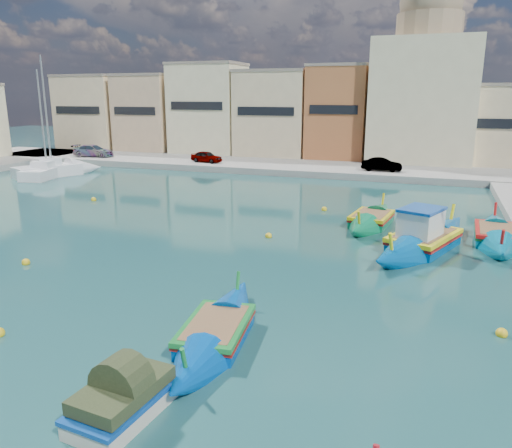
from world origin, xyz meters
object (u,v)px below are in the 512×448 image
at_px(luzzu_green, 371,221).
at_px(yacht_north, 55,170).
at_px(church_block, 425,83).
at_px(luzzu_turquoise_cabin, 423,241).
at_px(luzzu_blue_south, 216,334).
at_px(yacht_midnorth, 66,169).
at_px(luzzu_cyan_mid, 497,237).
at_px(tender_near, 123,400).

relative_size(luzzu_green, yacht_north, 0.76).
xyz_separation_m(luzzu_green, yacht_north, (-30.24, 8.69, 0.14)).
height_order(church_block, luzzu_green, church_block).
height_order(luzzu_turquoise_cabin, luzzu_blue_south, luzzu_turquoise_cabin).
relative_size(luzzu_green, yacht_midnorth, 0.68).
bearing_deg(luzzu_cyan_mid, luzzu_turquoise_cabin, -144.09).
height_order(church_block, luzzu_blue_south, church_block).
distance_m(luzzu_turquoise_cabin, tender_near, 17.26).
relative_size(church_block, luzzu_cyan_mid, 2.21).
relative_size(luzzu_turquoise_cabin, yacht_north, 1.02).
bearing_deg(luzzu_blue_south, yacht_midnorth, 136.79).
height_order(luzzu_turquoise_cabin, tender_near, luzzu_turquoise_cabin).
height_order(luzzu_turquoise_cabin, luzzu_green, luzzu_turquoise_cabin).
xyz_separation_m(luzzu_green, luzzu_blue_south, (-2.69, -15.80, -0.03)).
relative_size(church_block, luzzu_turquoise_cabin, 1.84).
distance_m(yacht_north, yacht_midnorth, 1.03).
bearing_deg(luzzu_blue_south, church_block, 84.42).
bearing_deg(luzzu_cyan_mid, church_block, 100.06).
relative_size(luzzu_green, luzzu_blue_south, 0.99).
xyz_separation_m(luzzu_cyan_mid, luzzu_blue_south, (-9.17, -14.54, -0.04)).
relative_size(luzzu_turquoise_cabin, luzzu_cyan_mid, 1.20).
relative_size(church_block, luzzu_green, 2.46).
distance_m(church_block, tender_near, 47.73).
height_order(luzzu_turquoise_cabin, yacht_midnorth, yacht_midnorth).
bearing_deg(yacht_midnorth, tender_near, -48.10).
height_order(church_block, yacht_midnorth, church_block).
relative_size(yacht_north, yacht_midnorth, 0.88).
height_order(luzzu_turquoise_cabin, yacht_north, yacht_north).
xyz_separation_m(church_block, luzzu_green, (-1.48, -26.91, -8.15)).
bearing_deg(yacht_north, church_block, 29.87).
xyz_separation_m(luzzu_turquoise_cabin, luzzu_green, (-2.98, 3.80, -0.14)).
relative_size(luzzu_cyan_mid, luzzu_green, 1.11).
xyz_separation_m(luzzu_turquoise_cabin, yacht_midnorth, (-32.37, 13.08, 0.06)).
xyz_separation_m(church_block, luzzu_cyan_mid, (5.00, -28.17, -8.14)).
bearing_deg(yacht_midnorth, luzzu_turquoise_cabin, -22.00).
relative_size(church_block, yacht_north, 1.88).
bearing_deg(yacht_north, luzzu_cyan_mid, -15.17).
bearing_deg(church_block, yacht_midnorth, -150.28).
bearing_deg(luzzu_green, luzzu_blue_south, -99.67).
bearing_deg(luzzu_blue_south, tender_near, -97.06).
bearing_deg(tender_near, luzzu_green, 80.86).
bearing_deg(tender_near, luzzu_blue_south, 82.94).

